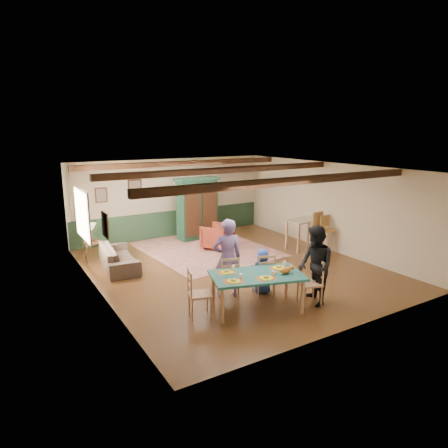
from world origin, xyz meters
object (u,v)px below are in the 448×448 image
dining_chair_end_left (200,293)px  cat (285,270)px  armoire (197,208)px  person_child (263,271)px  counter_table (304,234)px  dining_chair_far_right (264,274)px  table_lamp (92,232)px  end_table (93,251)px  person_man (227,258)px  person_woman (315,266)px  bar_stool_left (322,233)px  sofa (118,257)px  bar_stool_right (329,235)px  dining_table (257,292)px  armchair (218,237)px  dining_chair_far_left (228,277)px  dining_chair_end_right (310,282)px

dining_chair_end_left → cat: size_ratio=2.64×
dining_chair_end_left → armoire: size_ratio=0.47×
person_child → counter_table: bearing=-128.7°
dining_chair_far_right → table_lamp: bearing=-41.5°
end_table → counter_table: size_ratio=0.50×
person_man → person_woman: 1.90m
bar_stool_left → dining_chair_far_right: bearing=-156.1°
person_woman → cat: 0.73m
sofa → armoire: bearing=-57.4°
person_man → table_lamp: size_ratio=3.42×
dining_chair_far_right → sofa: (-2.28, 3.49, -0.19)m
bar_stool_right → dining_chair_end_left: bearing=-164.9°
dining_table → dining_chair_end_left: size_ratio=1.89×
armchair → person_man: bearing=33.2°
dining_table → bar_stool_right: bar_stool_right is taller
dining_chair_far_left → bar_stool_right: size_ratio=0.87×
dining_chair_far_left → person_man: person_man is taller
cat → person_woman: bearing=8.1°
cat → counter_table: (3.32, 3.13, -0.40)m
dining_chair_end_right → bar_stool_left: size_ratio=0.80×
dining_chair_far_left → armchair: 3.82m
cat → end_table: size_ratio=0.65×
dining_chair_far_right → cat: 0.94m
end_table → bar_stool_left: 6.74m
dining_chair_end_right → bar_stool_left: bearing=149.1°
bar_stool_right → dining_chair_end_right: bearing=-144.4°
counter_table → dining_chair_end_right: bearing=-130.1°
person_woman → cat: person_woman is taller
dining_table → table_lamp: (-2.12, 5.04, 0.44)m
person_man → end_table: size_ratio=3.13×
person_child → bar_stool_left: bar_stool_left is taller
armchair → end_table: size_ratio=1.50×
dining_chair_far_left → bar_stool_left: bar_stool_left is taller
person_child → bar_stool_right: 3.86m
cat → table_lamp: (-2.64, 5.30, -0.04)m
armchair → dining_chair_far_right: bearing=45.9°
dining_chair_far_left → dining_chair_far_right: 0.83m
dining_chair_end_left → sofa: bearing=25.1°
cat → bar_stool_left: (3.50, 2.52, -0.25)m
dining_chair_end_left → counter_table: size_ratio=0.87×
dining_chair_end_left → person_child: person_child is taller
dining_chair_far_right → counter_table: (3.22, 2.27, -0.02)m
dining_table → person_man: bearing=99.6°
dining_chair_far_right → bar_stool_left: (3.40, 1.66, 0.12)m
armoire → table_lamp: 3.73m
dining_chair_end_left → end_table: size_ratio=1.73×
armoire → bar_stool_right: armoire is taller
dining_chair_far_right → bar_stool_left: size_ratio=0.80×
cat → bar_stool_right: bearing=50.2°
armchair → bar_stool_right: (2.67, -2.10, 0.17)m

